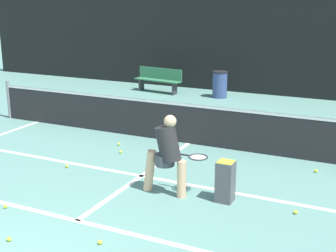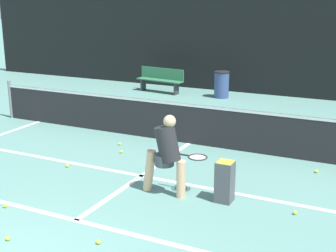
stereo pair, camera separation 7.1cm
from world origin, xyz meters
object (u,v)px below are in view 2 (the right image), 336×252
(ball_hopper, at_px, (225,181))
(trash_bin, at_px, (222,85))
(parked_car, at_px, (293,63))
(player_practicing, at_px, (167,153))
(courtside_bench, at_px, (161,79))

(ball_hopper, height_order, trash_bin, trash_bin)
(parked_car, bearing_deg, trash_bin, -102.45)
(player_practicing, distance_m, ball_hopper, 1.09)
(ball_hopper, relative_size, trash_bin, 0.79)
(player_practicing, distance_m, trash_bin, 8.27)
(trash_bin, bearing_deg, courtside_bench, -178.68)
(ball_hopper, bearing_deg, player_practicing, -171.22)
(parked_car, bearing_deg, player_practicing, -87.22)
(player_practicing, height_order, trash_bin, player_practicing)
(parked_car, bearing_deg, ball_hopper, -82.96)
(courtside_bench, relative_size, trash_bin, 2.04)
(courtside_bench, bearing_deg, player_practicing, -54.87)
(player_practicing, relative_size, parked_car, 0.31)
(courtside_bench, xyz_separation_m, parked_car, (3.52, 5.61, 0.07))
(player_practicing, height_order, ball_hopper, player_practicing)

